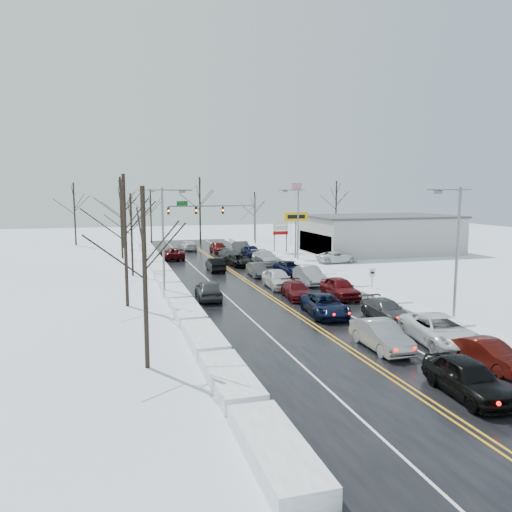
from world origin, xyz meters
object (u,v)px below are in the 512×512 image
object	(u,v)px
dealership_building	(380,234)
oncoming_car_0	(216,271)
tires_plus_sign	(296,220)
traffic_signal_mast	(222,213)
queued_car_0	(467,396)
flagpole	(292,208)

from	to	relation	value
dealership_building	oncoming_car_0	xyz separation A→B (m)	(-25.66, -9.53, -2.66)
oncoming_car_0	tires_plus_sign	bearing A→B (deg)	-147.27
traffic_signal_mast	dealership_building	xyz separation A→B (m)	(20.53, -9.99, -2.82)
dealership_building	queued_car_0	xyz separation A→B (m)	(-22.04, -45.38, -2.66)
flagpole	dealership_building	bearing A→B (deg)	-53.73
tires_plus_sign	queued_car_0	bearing A→B (deg)	-101.17
tires_plus_sign	oncoming_car_0	size ratio (longest dim) A/B	1.33
queued_car_0	oncoming_car_0	bearing A→B (deg)	99.88
traffic_signal_mast	oncoming_car_0	xyz separation A→B (m)	(-5.13, -19.52, -5.48)
traffic_signal_mast	oncoming_car_0	distance (m)	20.92
traffic_signal_mast	queued_car_0	distance (m)	55.66
flagpole	oncoming_car_0	world-z (taller)	flagpole
queued_car_0	traffic_signal_mast	bearing A→B (deg)	92.55
flagpole	queued_car_0	bearing A→B (deg)	-102.99
traffic_signal_mast	queued_car_0	xyz separation A→B (m)	(-1.51, -55.37, -5.48)
flagpole	dealership_building	world-z (taller)	flagpole
flagpole	traffic_signal_mast	bearing A→B (deg)	-170.27
traffic_signal_mast	dealership_building	size ratio (longest dim) A/B	0.65
queued_car_0	oncoming_car_0	xyz separation A→B (m)	(-3.62, 35.85, 0.00)
traffic_signal_mast	queued_car_0	bearing A→B (deg)	-91.56
flagpole	oncoming_car_0	xyz separation A→B (m)	(-16.85, -21.53, -5.93)
traffic_signal_mast	dealership_building	world-z (taller)	traffic_signal_mast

